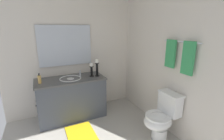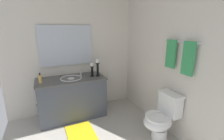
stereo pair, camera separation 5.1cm
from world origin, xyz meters
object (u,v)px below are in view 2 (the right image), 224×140
at_px(mirror, 66,46).
at_px(toilet, 161,118).
at_px(vanity_cabinet, 72,98).
at_px(candle_holder_tall, 98,67).
at_px(bath_mat, 81,134).
at_px(candle_holder_short, 92,69).
at_px(soap_bottle, 40,79).
at_px(towel_bar, 182,42).
at_px(sink_basin, 71,80).
at_px(towel_near_vanity, 171,54).
at_px(towel_center, 188,59).

height_order(mirror, toilet, mirror).
bearing_deg(vanity_cabinet, candle_holder_tall, 83.64).
distance_m(toilet, bath_mat, 1.33).
xyz_separation_m(vanity_cabinet, bath_mat, (0.62, 0.00, -0.39)).
bearing_deg(candle_holder_short, toilet, 30.93).
bearing_deg(soap_bottle, mirror, 121.70).
bearing_deg(toilet, bath_mat, -118.37).
relative_size(candle_holder_tall, toilet, 0.44).
bearing_deg(candle_holder_tall, towel_bar, 34.92).
xyz_separation_m(sink_basin, towel_near_vanity, (1.10, 1.33, 0.58)).
relative_size(toilet, towel_bar, 1.18).
height_order(candle_holder_tall, towel_bar, towel_bar).
bearing_deg(sink_basin, toilet, 42.42).
height_order(soap_bottle, bath_mat, soap_bottle).
height_order(candle_holder_tall, toilet, candle_holder_tall).
relative_size(vanity_cabinet, towel_center, 2.75).
relative_size(candle_holder_tall, candle_holder_short, 1.27).
height_order(vanity_cabinet, soap_bottle, soap_bottle).
distance_m(vanity_cabinet, soap_bottle, 0.71).
distance_m(mirror, candle_holder_tall, 0.74).
relative_size(vanity_cabinet, bath_mat, 2.11).
relative_size(sink_basin, candle_holder_short, 1.53).
bearing_deg(bath_mat, sink_basin, 179.91).
bearing_deg(towel_near_vanity, mirror, -135.96).
height_order(towel_bar, towel_center, towel_center).
relative_size(soap_bottle, toilet, 0.24).
bearing_deg(towel_center, candle_holder_short, -146.25).
xyz_separation_m(candle_holder_short, towel_near_vanity, (1.07, 0.92, 0.40)).
bearing_deg(candle_holder_tall, candle_holder_short, -103.31).
distance_m(candle_holder_tall, towel_near_vanity, 1.37).
height_order(sink_basin, towel_center, towel_center).
bearing_deg(towel_near_vanity, soap_bottle, -119.59).
distance_m(sink_basin, candle_holder_tall, 0.56).
height_order(mirror, candle_holder_short, mirror).
relative_size(sink_basin, towel_near_vanity, 0.94).
xyz_separation_m(vanity_cabinet, candle_holder_short, (0.03, 0.41, 0.53)).
xyz_separation_m(towel_bar, towel_center, (0.16, -0.02, -0.21)).
height_order(candle_holder_short, towel_bar, towel_bar).
height_order(vanity_cabinet, candle_holder_short, candle_holder_short).
distance_m(candle_holder_short, toilet, 1.51).
relative_size(vanity_cabinet, candle_holder_tall, 3.79).
height_order(soap_bottle, towel_center, towel_center).
bearing_deg(bath_mat, towel_near_vanity, 70.44).
bearing_deg(bath_mat, candle_holder_short, 145.39).
bearing_deg(towel_center, sink_basin, -136.74).
relative_size(candle_holder_short, towel_bar, 0.42).
xyz_separation_m(vanity_cabinet, towel_center, (1.42, 1.33, 0.92)).
bearing_deg(mirror, sink_basin, 0.20).
bearing_deg(towel_center, soap_bottle, -126.45).
height_order(vanity_cabinet, towel_center, towel_center).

